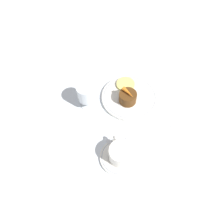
{
  "coord_description": "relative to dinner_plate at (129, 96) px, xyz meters",
  "views": [
    {
      "loc": [
        -0.47,
        0.21,
        0.71
      ],
      "look_at": [
        -0.06,
        0.06,
        0.04
      ],
      "focal_mm": 35.0,
      "sensor_mm": 36.0,
      "label": 1
    }
  ],
  "objects": [
    {
      "name": "dessert_cake",
      "position": [
        -0.02,
        0.02,
        0.03
      ],
      "size": [
        0.07,
        0.07,
        0.04
      ],
      "color": "#563314",
      "rests_on": "dinner_plate"
    },
    {
      "name": "coffee_cup",
      "position": [
        -0.23,
        0.13,
        0.03
      ],
      "size": [
        0.1,
        0.08,
        0.06
      ],
      "color": "white",
      "rests_on": "saucer"
    },
    {
      "name": "saucer",
      "position": [
        -0.23,
        0.13,
        -0.0
      ],
      "size": [
        0.13,
        0.13,
        0.01
      ],
      "color": "white",
      "rests_on": "ground_plane"
    },
    {
      "name": "pineapple_slice",
      "position": [
        0.05,
        -0.01,
        0.01
      ],
      "size": [
        0.08,
        0.08,
        0.01
      ],
      "color": "#EFE075",
      "rests_on": "dinner_plate"
    },
    {
      "name": "fork",
      "position": [
        -0.18,
        0.01,
        -0.01
      ],
      "size": [
        0.02,
        0.19,
        0.01
      ],
      "color": "silver",
      "rests_on": "ground_plane"
    },
    {
      "name": "ground_plane",
      "position": [
        -0.0,
        0.04,
        -0.01
      ],
      "size": [
        3.0,
        3.0,
        0.0
      ],
      "primitive_type": "plane",
      "color": "white"
    },
    {
      "name": "dinner_plate",
      "position": [
        0.0,
        0.0,
        0.0
      ],
      "size": [
        0.22,
        0.22,
        0.01
      ],
      "color": "white",
      "rests_on": "ground_plane"
    },
    {
      "name": "carrot_garnish",
      "position": [
        -0.02,
        0.02,
        0.06
      ],
      "size": [
        0.06,
        0.03,
        0.02
      ],
      "color": "orange",
      "rests_on": "dessert_cake"
    },
    {
      "name": "spoon",
      "position": [
        -0.18,
        0.12,
        0.0
      ],
      "size": [
        0.08,
        0.08,
        0.0
      ],
      "color": "silver",
      "rests_on": "saucer"
    },
    {
      "name": "wine_glass",
      "position": [
        0.02,
        0.16,
        0.06
      ],
      "size": [
        0.07,
        0.07,
        0.11
      ],
      "color": "silver",
      "rests_on": "ground_plane"
    }
  ]
}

